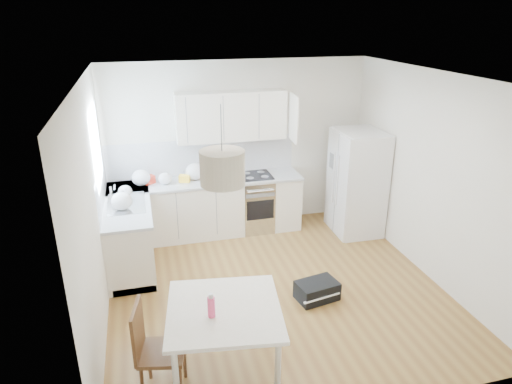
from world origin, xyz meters
TOP-DOWN VIEW (x-y plane):
  - floor at (0.00, 0.00)m, footprint 4.20×4.20m
  - ceiling at (0.00, 0.00)m, footprint 4.20×4.20m
  - wall_back at (0.00, 2.10)m, footprint 4.20×0.00m
  - wall_left at (-2.10, 0.00)m, footprint 0.00×4.20m
  - wall_right at (2.10, 0.00)m, footprint 0.00×4.20m
  - window_glassblock at (-2.09, 1.15)m, footprint 0.02×1.00m
  - cabinets_back at (-0.60, 1.80)m, footprint 3.00×0.60m
  - cabinets_left at (-1.80, 1.20)m, footprint 0.60×1.80m
  - counter_back at (-0.60, 1.80)m, footprint 3.02×0.64m
  - counter_left at (-1.80, 1.20)m, footprint 0.64×1.82m
  - backsplash_back at (-0.60, 2.09)m, footprint 3.00×0.01m
  - backsplash_left at (-2.09, 1.20)m, footprint 0.01×1.80m
  - upper_cabinets at (-0.15, 1.94)m, footprint 1.70×0.32m
  - range_oven at (0.20, 1.80)m, footprint 0.50×0.61m
  - sink at (-1.80, 1.15)m, footprint 0.50×0.80m
  - refrigerator at (1.76, 1.31)m, footprint 0.82×0.85m
  - dining_table at (-0.93, -1.39)m, footprint 1.18×1.18m
  - dining_chair at (-1.52, -1.40)m, footprint 0.48×0.48m
  - drink_bottle at (-1.06, -1.48)m, footprint 0.07×0.07m
  - gym_bag at (0.43, -0.36)m, footprint 0.56×0.42m
  - pendant_lamp at (-0.91, -1.39)m, footprint 0.40×0.40m
  - grocery_bag_a at (-1.58, 1.81)m, footprint 0.28×0.23m
  - grocery_bag_b at (-1.22, 1.77)m, footprint 0.20×0.17m
  - grocery_bag_c at (-0.75, 1.86)m, footprint 0.30×0.25m
  - grocery_bag_d at (-1.81, 1.40)m, footprint 0.19×0.16m
  - grocery_bag_e at (-1.85, 0.95)m, footprint 0.27×0.23m
  - snack_orange at (-0.45, 1.84)m, footprint 0.19×0.14m
  - snack_yellow at (-0.93, 1.80)m, footprint 0.18×0.14m
  - snack_red at (-1.47, 1.86)m, footprint 0.21×0.19m

SIDE VIEW (x-z plane):
  - floor at x=0.00m, z-range 0.00..0.00m
  - gym_bag at x=0.43m, z-range 0.00..0.23m
  - cabinets_back at x=-0.60m, z-range 0.00..0.88m
  - cabinets_left at x=-1.80m, z-range 0.00..0.88m
  - range_oven at x=0.20m, z-range 0.00..0.88m
  - dining_chair at x=-1.52m, z-range 0.00..0.95m
  - dining_table at x=-0.93m, z-range 0.32..1.14m
  - refrigerator at x=1.76m, z-range 0.00..1.67m
  - counter_back at x=-0.60m, z-range 0.88..0.92m
  - counter_left at x=-1.80m, z-range 0.88..0.92m
  - sink at x=-1.80m, z-range 0.84..0.99m
  - drink_bottle at x=-1.06m, z-range 0.82..1.06m
  - snack_yellow at x=-0.93m, z-range 0.92..1.03m
  - snack_orange at x=-0.45m, z-range 0.92..1.04m
  - snack_red at x=-1.47m, z-range 0.92..1.04m
  - grocery_bag_d at x=-1.81m, z-range 0.92..1.09m
  - grocery_bag_b at x=-1.22m, z-range 0.92..1.10m
  - grocery_bag_e at x=-1.85m, z-range 0.92..1.16m
  - grocery_bag_a at x=-1.58m, z-range 0.92..1.17m
  - grocery_bag_c at x=-0.75m, z-range 0.92..1.19m
  - backsplash_back at x=-0.60m, z-range 0.92..1.50m
  - backsplash_left at x=-2.09m, z-range 0.92..1.50m
  - wall_back at x=0.00m, z-range -0.75..3.45m
  - wall_left at x=-2.10m, z-range -0.75..3.45m
  - wall_right at x=2.10m, z-range -0.75..3.45m
  - window_glassblock at x=-2.09m, z-range 1.25..2.25m
  - upper_cabinets at x=-0.15m, z-range 1.50..2.25m
  - pendant_lamp at x=-0.91m, z-range 2.04..2.32m
  - ceiling at x=0.00m, z-range 2.70..2.70m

